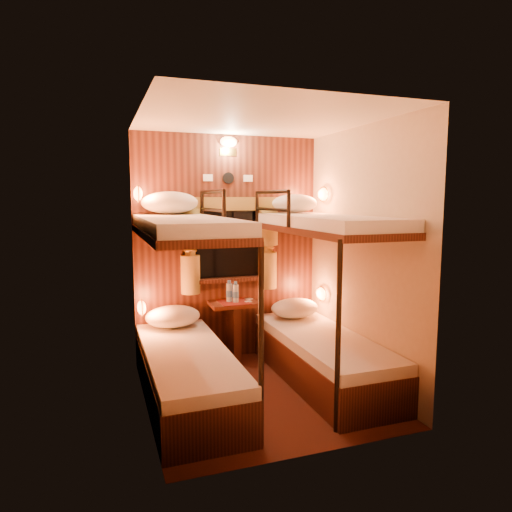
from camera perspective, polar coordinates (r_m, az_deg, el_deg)
name	(u,v)px	position (r m, az deg, el deg)	size (l,w,h in m)	color
floor	(261,393)	(4.28, 0.61, -16.72)	(2.10, 2.10, 0.00)	#38180F
ceiling	(261,118)	(3.97, 0.65, 16.84)	(2.10, 2.10, 0.00)	silver
wall_back	(228,248)	(4.94, -3.53, 0.96)	(2.40, 2.40, 0.00)	#C6B293
wall_front	(316,281)	(3.00, 7.51, -3.17)	(2.40, 2.40, 0.00)	#C6B293
wall_left	(143,266)	(3.73, -13.97, -1.27)	(2.40, 2.40, 0.00)	#C6B293
wall_right	(361,256)	(4.39, 13.00, 0.00)	(2.40, 2.40, 0.00)	#C6B293
back_panel	(228,248)	(4.93, -3.48, 0.95)	(2.00, 0.03, 2.40)	#33160E
bunk_left	(187,338)	(3.99, -8.66, -10.06)	(0.72, 1.90, 1.82)	#33160E
bunk_right	(323,324)	(4.40, 8.35, -8.40)	(0.72, 1.90, 1.82)	#33160E
window	(229,251)	(4.90, -3.38, 0.69)	(1.00, 0.12, 0.79)	black
curtains	(230,243)	(4.86, -3.28, 1.62)	(1.10, 0.22, 1.00)	olive
back_fixtures	(228,149)	(4.89, -3.46, 13.18)	(0.54, 0.09, 0.48)	black
reading_lamps	(237,248)	(4.60, -2.34, 1.01)	(2.00, 0.20, 1.25)	orange
table	(234,324)	(4.90, -2.81, -8.44)	(0.50, 0.34, 0.66)	#5A1F14
bottle_left	(236,293)	(4.80, -2.57, -4.70)	(0.06, 0.06, 0.22)	#99BFE5
bottle_right	(229,293)	(4.83, -3.36, -4.60)	(0.07, 0.07, 0.23)	#99BFE5
sachet_a	(248,302)	(4.85, -0.98, -5.71)	(0.07, 0.06, 0.01)	silver
sachet_b	(249,299)	(4.97, -0.91, -5.38)	(0.08, 0.06, 0.01)	silver
pillow_lower_left	(173,316)	(4.67, -10.35, -7.44)	(0.54, 0.39, 0.21)	silver
pillow_lower_right	(295,308)	(4.97, 4.85, -6.50)	(0.53, 0.38, 0.21)	silver
pillow_upper_left	(170,203)	(4.54, -10.71, 6.58)	(0.55, 0.39, 0.22)	silver
pillow_upper_right	(295,203)	(4.85, 4.87, 6.56)	(0.49, 0.35, 0.19)	silver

